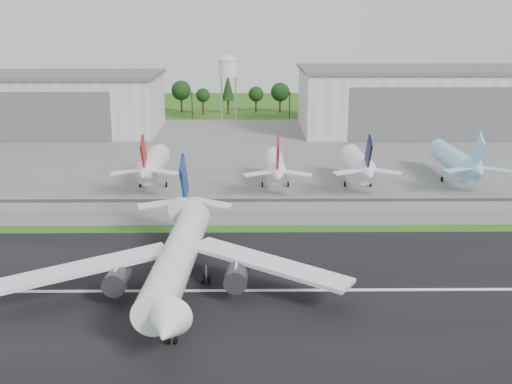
{
  "coord_description": "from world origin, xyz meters",
  "views": [
    {
      "loc": [
        3.63,
        -89.05,
        44.28
      ],
      "look_at": [
        5.06,
        40.0,
        9.0
      ],
      "focal_mm": 45.0,
      "sensor_mm": 36.0,
      "label": 1
    }
  ],
  "objects_px": {
    "parked_jet_navy": "(359,165)",
    "parked_jet_red_a": "(152,165)",
    "parked_jet_skyblue": "(458,161)",
    "parked_jet_red_b": "(276,167)",
    "main_airliner": "(178,265)"
  },
  "relations": [
    {
      "from": "parked_jet_navy",
      "to": "parked_jet_red_a",
      "type": "bearing_deg",
      "value": 179.99
    },
    {
      "from": "parked_jet_skyblue",
      "to": "parked_jet_navy",
      "type": "bearing_deg",
      "value": -169.79
    },
    {
      "from": "parked_jet_red_a",
      "to": "parked_jet_red_b",
      "type": "xyz_separation_m",
      "value": [
        32.81,
        -0.07,
        -0.44
      ]
    },
    {
      "from": "parked_jet_red_a",
      "to": "parked_jet_navy",
      "type": "relative_size",
      "value": 1.0
    },
    {
      "from": "parked_jet_red_b",
      "to": "parked_jet_skyblue",
      "type": "bearing_deg",
      "value": 5.77
    },
    {
      "from": "main_airliner",
      "to": "parked_jet_red_a",
      "type": "distance_m",
      "value": 68.49
    },
    {
      "from": "main_airliner",
      "to": "parked_jet_skyblue",
      "type": "distance_m",
      "value": 99.65
    },
    {
      "from": "parked_jet_skyblue",
      "to": "parked_jet_red_a",
      "type": "bearing_deg",
      "value": -176.56
    },
    {
      "from": "parked_jet_red_a",
      "to": "parked_jet_skyblue",
      "type": "distance_m",
      "value": 83.05
    },
    {
      "from": "parked_jet_red_a",
      "to": "parked_jet_red_b",
      "type": "relative_size",
      "value": 1.0
    },
    {
      "from": "main_airliner",
      "to": "parked_jet_navy",
      "type": "distance_m",
      "value": 78.61
    },
    {
      "from": "main_airliner",
      "to": "parked_jet_skyblue",
      "type": "xyz_separation_m",
      "value": [
        68.86,
        72.01,
        1.34
      ]
    },
    {
      "from": "main_airliner",
      "to": "parked_jet_skyblue",
      "type": "height_order",
      "value": "main_airliner"
    },
    {
      "from": "parked_jet_red_a",
      "to": "parked_jet_navy",
      "type": "height_order",
      "value": "parked_jet_red_a"
    },
    {
      "from": "parked_jet_red_a",
      "to": "parked_jet_red_b",
      "type": "bearing_deg",
      "value": -0.12
    }
  ]
}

